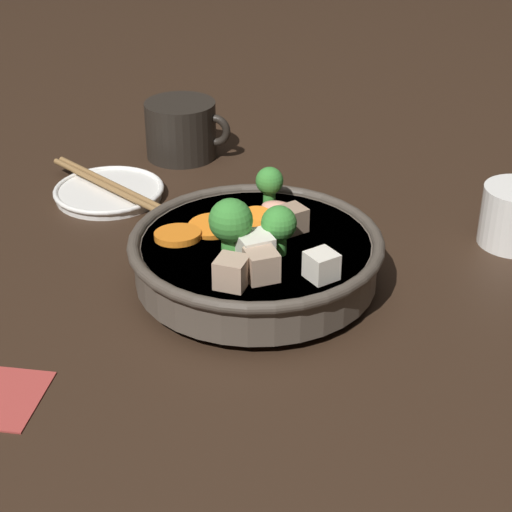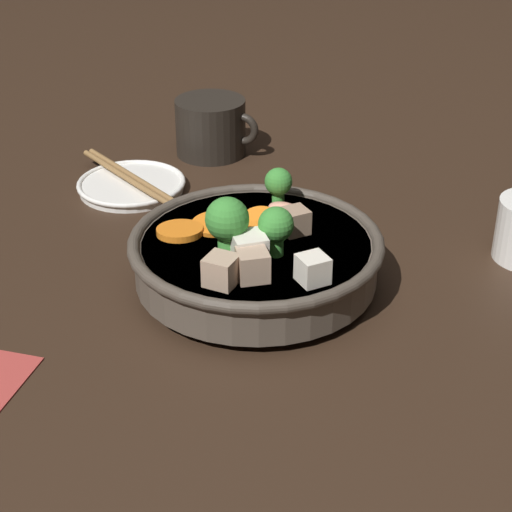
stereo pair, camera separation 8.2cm
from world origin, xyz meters
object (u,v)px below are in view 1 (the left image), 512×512
stirfry_bowl (256,254)px  chopsticks_pair (108,184)px  side_saucer (109,192)px  dark_mug (182,130)px

stirfry_bowl → chopsticks_pair: bearing=145.5°
side_saucer → dark_mug: size_ratio=1.16×
stirfry_bowl → side_saucer: bearing=145.5°
side_saucer → chopsticks_pair: 0.01m
chopsticks_pair → side_saucer: bearing=-45.0°
side_saucer → dark_mug: dark_mug is taller
chopsticks_pair → dark_mug: bearing=72.7°
dark_mug → chopsticks_pair: (-0.04, -0.14, -0.02)m
side_saucer → dark_mug: 0.15m
side_saucer → chopsticks_pair: bearing=135.0°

